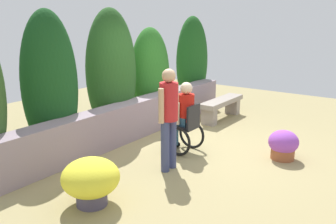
% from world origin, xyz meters
% --- Properties ---
extents(ground_plane, '(12.71, 12.71, 0.00)m').
position_xyz_m(ground_plane, '(0.00, 0.00, 0.00)').
color(ground_plane, '#9B8D5D').
extents(stone_retaining_wall, '(6.38, 0.40, 0.77)m').
position_xyz_m(stone_retaining_wall, '(0.00, 1.41, 0.39)').
color(stone_retaining_wall, gray).
rests_on(stone_retaining_wall, ground).
extents(hedge_backdrop, '(7.28, 0.85, 2.67)m').
position_xyz_m(hedge_backdrop, '(-0.18, 1.94, 1.27)').
color(hedge_backdrop, '#325524').
rests_on(hedge_backdrop, ground).
extents(stone_bench, '(1.59, 0.39, 0.50)m').
position_xyz_m(stone_bench, '(2.29, 0.55, 0.34)').
color(stone_bench, gray).
rests_on(stone_bench, ground).
extents(person_in_wheelchair, '(0.53, 0.66, 1.33)m').
position_xyz_m(person_in_wheelchair, '(-0.13, 0.09, 0.62)').
color(person_in_wheelchair, black).
rests_on(person_in_wheelchair, ground).
extents(person_standing_companion, '(0.49, 0.30, 1.69)m').
position_xyz_m(person_standing_companion, '(-0.96, -0.17, 0.97)').
color(person_standing_companion, '#3B426C').
rests_on(person_standing_companion, ground).
extents(flower_pot_purple_near, '(0.53, 0.53, 0.53)m').
position_xyz_m(flower_pot_purple_near, '(0.60, -1.56, 0.27)').
color(flower_pot_purple_near, '#9A5132').
rests_on(flower_pot_purple_near, ground).
extents(flower_pot_terracotta_by_wall, '(0.78, 0.78, 0.66)m').
position_xyz_m(flower_pot_terracotta_by_wall, '(-2.53, -0.01, 0.36)').
color(flower_pot_terracotta_by_wall, '#49435B').
rests_on(flower_pot_terracotta_by_wall, ground).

